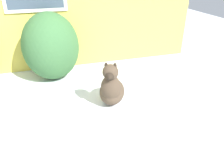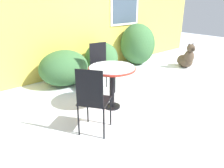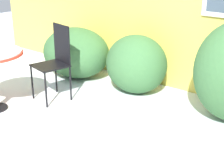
% 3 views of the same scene
% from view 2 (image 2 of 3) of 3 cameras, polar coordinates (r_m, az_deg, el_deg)
% --- Properties ---
extents(ground_plane, '(16.00, 16.00, 0.00)m').
position_cam_2_polar(ground_plane, '(5.06, 13.37, -0.87)').
color(ground_plane, silver).
extents(house_wall, '(8.00, 0.10, 3.10)m').
position_cam_2_polar(house_wall, '(6.25, -2.41, 18.54)').
color(house_wall, '#DBC14C').
rests_on(house_wall, ground_plane).
extents(shrub_left, '(1.15, 0.95, 0.80)m').
position_cam_2_polar(shrub_left, '(5.08, -12.43, 4.11)').
color(shrub_left, '#386638').
rests_on(shrub_left, ground_plane).
extents(shrub_middle, '(0.91, 0.79, 0.84)m').
position_cam_2_polar(shrub_middle, '(5.74, -2.76, 6.74)').
color(shrub_middle, '#386638').
rests_on(shrub_middle, ground_plane).
extents(shrub_right, '(1.00, 1.05, 1.20)m').
position_cam_2_polar(shrub_right, '(6.66, 6.69, 10.30)').
color(shrub_right, '#386638').
rests_on(shrub_right, ground_plane).
extents(patio_table, '(0.83, 0.83, 0.77)m').
position_cam_2_polar(patio_table, '(3.81, 0.00, 2.75)').
color(patio_table, black).
rests_on(patio_table, ground_plane).
extents(patio_chair_near_table, '(0.49, 0.49, 1.02)m').
position_cam_2_polar(patio_chair_near_table, '(4.60, -2.97, 4.90)').
color(patio_chair_near_table, black).
rests_on(patio_chair_near_table, ground_plane).
extents(patio_chair_far_side, '(0.58, 0.58, 1.02)m').
position_cam_2_polar(patio_chair_far_side, '(3.08, -5.07, -3.77)').
color(patio_chair_far_side, black).
rests_on(patio_chair_far_side, ground_plane).
extents(dog, '(0.56, 0.72, 0.73)m').
position_cam_2_polar(dog, '(6.66, 18.85, 6.27)').
color(dog, '#4C3D2D').
rests_on(dog, ground_plane).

